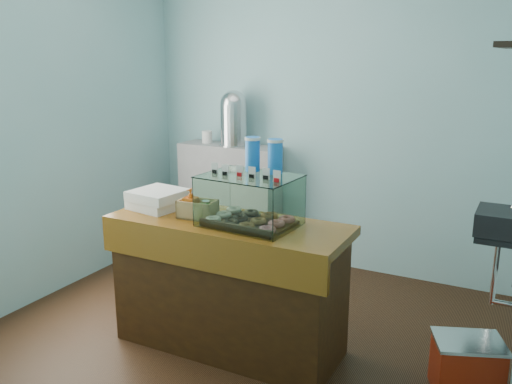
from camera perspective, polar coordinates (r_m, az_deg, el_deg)
The scene contains 9 objects.
ground at distance 4.08m, azimuth -0.99°, elevation -14.24°, with size 3.50×3.50×0.00m, color black.
room_shell at distance 3.59m, azimuth -0.68°, elevation 10.37°, with size 3.54×3.04×2.82m.
counter at distance 3.68m, azimuth -2.93°, elevation -9.64°, with size 1.60×0.60×0.90m.
back_shelf at distance 5.36m, azimuth -2.77°, elevation -0.83°, with size 1.00×0.32×1.10m, color gray.
display_case at distance 3.42m, azimuth -0.32°, elevation -0.49°, with size 0.61×0.47×0.54m.
condiment_crate at distance 3.60m, azimuth -6.32°, elevation -1.63°, with size 0.26×0.17×0.19m.
pastry_boxes at distance 3.86m, azimuth -10.26°, elevation -0.74°, with size 0.38×0.38×0.13m.
coffee_urn at distance 5.17m, azimuth -2.35°, elevation 7.92°, with size 0.28×0.28×0.52m.
red_cooler at distance 3.56m, azimuth 21.29°, elevation -16.71°, with size 0.47×0.42×0.34m.
Camera 1 is at (1.71, -3.15, 1.96)m, focal length 38.00 mm.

